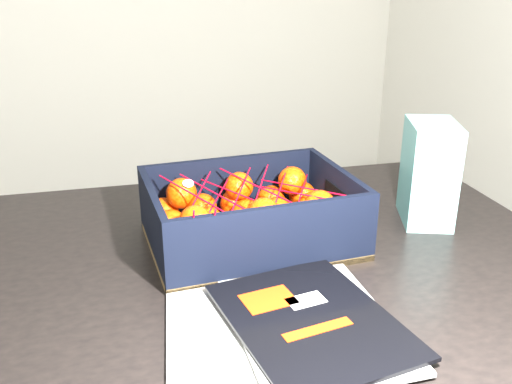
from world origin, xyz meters
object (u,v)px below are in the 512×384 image
object	(u,v)px
magazine_stack	(291,328)
produce_crate	(251,222)
table	(231,306)
retail_carton	(429,173)

from	to	relation	value
magazine_stack	produce_crate	xyz separation A→B (m)	(0.03, 0.28, 0.03)
table	magazine_stack	distance (m)	0.26
magazine_stack	produce_crate	world-z (taller)	produce_crate
table	produce_crate	world-z (taller)	produce_crate
table	produce_crate	distance (m)	0.15
magazine_stack	retail_carton	distance (m)	0.48
magazine_stack	retail_carton	size ratio (longest dim) A/B	1.73
retail_carton	table	bearing A→B (deg)	-152.79
magazine_stack	produce_crate	bearing A→B (deg)	83.03
table	retail_carton	bearing A→B (deg)	4.28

